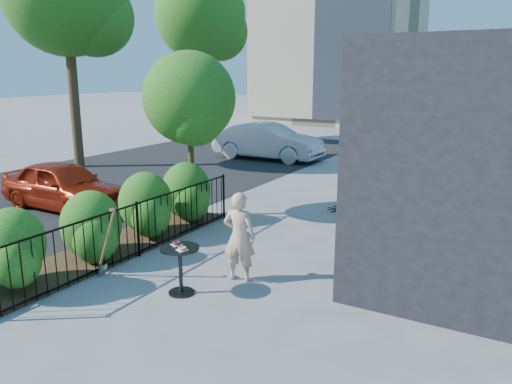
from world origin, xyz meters
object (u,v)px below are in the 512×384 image
Objects in this scene: street_tree_near at (66,1)px; cafe_table at (180,262)px; woman at (239,237)px; car_silver at (268,141)px; shovel at (106,247)px; patio_tree at (191,104)px; street_tree_far at (201,21)px; car_red at (64,185)px.

street_tree_near is 13.41m from cafe_table.
woman is 0.35× the size of car_silver.
shovel is at bearing 16.92° from woman.
car_silver is (-2.35, 8.21, -2.02)m from patio_tree.
street_tree_far reaches higher than car_red.
car_red is at bearing 156.09° from cafe_table.
street_tree_far is (0.00, 8.00, 0.00)m from street_tree_near.
shovel is (-1.50, -0.14, 0.03)m from cafe_table.
street_tree_far is 18.15m from shovel.
patio_tree is 3.00× the size of shovel.
street_tree_far reaches higher than woman.
car_silver is (5.35, -2.99, -5.18)m from street_tree_far.
car_silver is at bearing 105.48° from shovel.
street_tree_far reaches higher than cafe_table.
shovel is (0.98, -3.82, -2.19)m from patio_tree.
shovel is at bearing -121.38° from car_red.
car_red is (4.34, -4.29, -5.29)m from street_tree_near.
patio_tree is 0.48× the size of street_tree_far.
patio_tree reaches higher than woman.
patio_tree is at bearing -71.33° from car_red.
patio_tree is 0.48× the size of street_tree_near.
patio_tree is 1.07× the size of car_red.
car_red is at bearing -70.56° from street_tree_far.
street_tree_far reaches higher than shovel.
cafe_table is at bearing -113.14° from car_red.
street_tree_near reaches higher than cafe_table.
street_tree_near is (-7.70, 3.20, 3.15)m from patio_tree.
car_red reaches higher than cafe_table.
cafe_table is at bearing 5.26° from shovel.
street_tree_near reaches higher than shovel.
car_silver is (-5.37, 10.95, -0.04)m from woman.
car_red is (-4.35, 2.73, 0.05)m from shovel.
car_silver reaches higher than car_red.
cafe_table is 12.83m from car_silver.
car_silver is (5.35, 5.01, -5.18)m from street_tree_near.
shovel is at bearing -174.74° from cafe_table.
patio_tree is at bearing -22.57° from street_tree_near.
woman reaches higher than cafe_table.
street_tree_far is 5.31× the size of woman.
street_tree_far is at bearing 90.00° from street_tree_near.
woman reaches higher than car_silver.
shovel is (8.68, -7.02, -5.34)m from street_tree_near.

